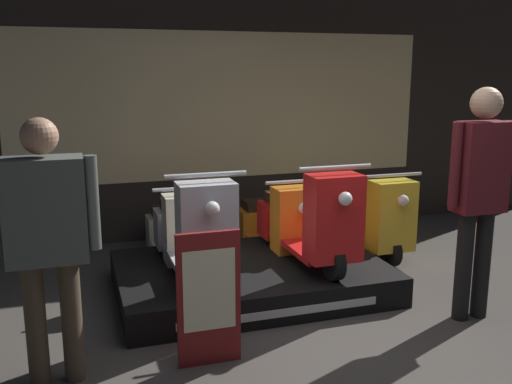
# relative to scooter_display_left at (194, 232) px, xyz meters

# --- Properties ---
(ground_plane) EXTENTS (30.00, 30.00, 0.00)m
(ground_plane) POSITION_rel_scooter_display_left_xyz_m (0.83, -1.15, -0.62)
(ground_plane) COLOR #423D38
(shop_wall_back) EXTENTS (8.99, 0.09, 3.20)m
(shop_wall_back) POSITION_rel_scooter_display_left_xyz_m (0.83, 2.01, 0.97)
(shop_wall_back) COLOR #28231E
(shop_wall_back) RESTS_ON ground_plane
(display_platform) EXTENTS (2.35, 1.58, 0.26)m
(display_platform) POSITION_rel_scooter_display_left_xyz_m (0.53, 0.08, -0.49)
(display_platform) COLOR black
(display_platform) RESTS_ON ground_plane
(scooter_display_left) EXTENTS (0.62, 1.57, 0.96)m
(scooter_display_left) POSITION_rel_scooter_display_left_xyz_m (0.00, 0.00, 0.00)
(scooter_display_left) COLOR black
(scooter_display_left) RESTS_ON display_platform
(scooter_display_right) EXTENTS (0.62, 1.57, 0.96)m
(scooter_display_right) POSITION_rel_scooter_display_left_xyz_m (1.06, 0.00, 0.00)
(scooter_display_right) COLOR black
(scooter_display_right) RESTS_ON display_platform
(scooter_backrow_0) EXTENTS (0.62, 1.57, 0.96)m
(scooter_backrow_0) POSITION_rel_scooter_display_left_xyz_m (0.02, 0.80, -0.26)
(scooter_backrow_0) COLOR black
(scooter_backrow_0) RESTS_ON ground_plane
(scooter_backrow_1) EXTENTS (0.62, 1.57, 0.96)m
(scooter_backrow_1) POSITION_rel_scooter_display_left_xyz_m (1.06, 0.80, -0.26)
(scooter_backrow_1) COLOR black
(scooter_backrow_1) RESTS_ON ground_plane
(scooter_backrow_2) EXTENTS (0.62, 1.57, 0.96)m
(scooter_backrow_2) POSITION_rel_scooter_display_left_xyz_m (2.09, 0.80, -0.26)
(scooter_backrow_2) COLOR black
(scooter_backrow_2) RESTS_ON ground_plane
(person_left_browsing) EXTENTS (0.63, 0.27, 1.69)m
(person_left_browsing) POSITION_rel_scooter_display_left_xyz_m (-1.11, -1.00, 0.39)
(person_left_browsing) COLOR #473828
(person_left_browsing) RESTS_ON ground_plane
(person_right_browsing) EXTENTS (0.55, 0.24, 1.84)m
(person_right_browsing) POSITION_rel_scooter_display_left_xyz_m (2.04, -1.00, 0.46)
(person_right_browsing) COLOR black
(person_right_browsing) RESTS_ON ground_plane
(price_sign_board) EXTENTS (0.43, 0.04, 0.93)m
(price_sign_board) POSITION_rel_scooter_display_left_xyz_m (-0.13, -1.08, -0.15)
(price_sign_board) COLOR maroon
(price_sign_board) RESTS_ON ground_plane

